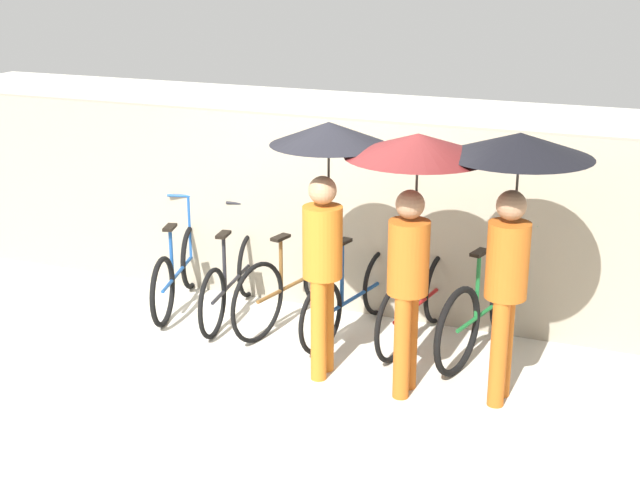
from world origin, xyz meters
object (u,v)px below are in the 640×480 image
at_px(parked_bicycle_4, 419,302).
at_px(pedestrian_center, 415,187).
at_px(parked_bicycle_1, 232,281).
at_px(parked_bicycle_2, 294,282).
at_px(parked_bicycle_3, 353,296).
at_px(parked_bicycle_5, 485,310).
at_px(parked_bicycle_0, 178,271).
at_px(pedestrian_leading, 326,184).
at_px(pedestrian_trailing, 515,189).

bearing_deg(parked_bicycle_4, pedestrian_center, -159.88).
distance_m(parked_bicycle_1, parked_bicycle_2, 0.62).
bearing_deg(parked_bicycle_3, parked_bicycle_5, -77.68).
bearing_deg(parked_bicycle_0, pedestrian_center, -121.89).
relative_size(parked_bicycle_0, parked_bicycle_3, 0.96).
distance_m(parked_bicycle_0, parked_bicycle_4, 2.43).
relative_size(parked_bicycle_0, pedestrian_center, 0.78).
bearing_deg(parked_bicycle_3, parked_bicycle_0, 102.36).
bearing_deg(pedestrian_leading, parked_bicycle_1, 147.12).
bearing_deg(parked_bicycle_2, parked_bicycle_5, -78.54).
xyz_separation_m(parked_bicycle_0, pedestrian_leading, (1.87, -0.80, 1.26)).
height_order(parked_bicycle_0, parked_bicycle_2, parked_bicycle_0).
distance_m(parked_bicycle_2, parked_bicycle_3, 0.61).
bearing_deg(pedestrian_leading, parked_bicycle_3, 92.41).
xyz_separation_m(pedestrian_center, pedestrian_trailing, (0.72, 0.14, 0.02)).
height_order(parked_bicycle_3, parked_bicycle_4, parked_bicycle_4).
height_order(parked_bicycle_0, parked_bicycle_1, parked_bicycle_0).
bearing_deg(parked_bicycle_0, parked_bicycle_3, -103.31).
distance_m(parked_bicycle_3, pedestrian_center, 1.76).
xyz_separation_m(pedestrian_leading, pedestrian_trailing, (1.45, 0.10, 0.08)).
relative_size(parked_bicycle_1, pedestrian_trailing, 0.80).
relative_size(parked_bicycle_1, parked_bicycle_3, 1.00).
relative_size(parked_bicycle_5, pedestrian_center, 0.85).
height_order(pedestrian_center, pedestrian_trailing, pedestrian_trailing).
xyz_separation_m(parked_bicycle_1, pedestrian_leading, (1.27, -0.78, 1.26)).
bearing_deg(parked_bicycle_2, pedestrian_leading, -130.27).
bearing_deg(parked_bicycle_2, pedestrian_center, -110.72).
bearing_deg(pedestrian_trailing, parked_bicycle_4, 142.94).
xyz_separation_m(parked_bicycle_3, parked_bicycle_4, (0.60, 0.05, 0.01)).
bearing_deg(parked_bicycle_4, parked_bicycle_2, 99.65).
xyz_separation_m(parked_bicycle_5, pedestrian_center, (-0.43, -0.88, 1.27)).
bearing_deg(pedestrian_center, parked_bicycle_5, 66.55).
relative_size(pedestrian_center, pedestrian_trailing, 0.98).
bearing_deg(pedestrian_center, parked_bicycle_2, 149.53).
bearing_deg(parked_bicycle_5, parked_bicycle_0, 104.69).
bearing_deg(pedestrian_trailing, pedestrian_center, -165.36).
height_order(parked_bicycle_2, pedestrian_trailing, pedestrian_trailing).
height_order(parked_bicycle_2, pedestrian_leading, pedestrian_leading).
distance_m(parked_bicycle_5, pedestrian_center, 1.60).
bearing_deg(pedestrian_leading, parked_bicycle_0, 155.51).
bearing_deg(parked_bicycle_0, pedestrian_leading, -127.11).
bearing_deg(parked_bicycle_1, pedestrian_leading, -129.22).
bearing_deg(parked_bicycle_5, parked_bicycle_1, 105.40).
distance_m(parked_bicycle_0, parked_bicycle_5, 3.03).
relative_size(parked_bicycle_2, pedestrian_center, 0.87).
xyz_separation_m(parked_bicycle_0, parked_bicycle_1, (0.61, -0.02, -0.00)).
relative_size(parked_bicycle_3, pedestrian_leading, 0.80).
bearing_deg(parked_bicycle_1, parked_bicycle_2, -89.91).
height_order(parked_bicycle_0, pedestrian_leading, pedestrian_leading).
distance_m(parked_bicycle_4, pedestrian_center, 1.60).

